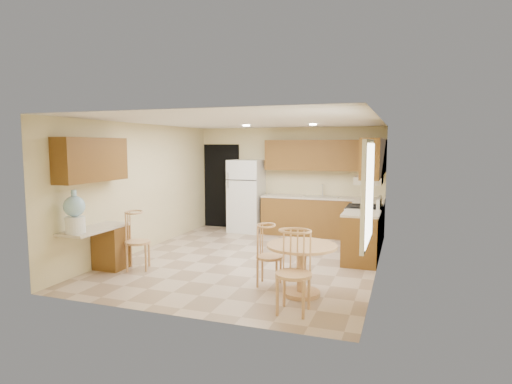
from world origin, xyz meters
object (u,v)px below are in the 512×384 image
(stove, at_px, (364,229))
(water_crock, at_px, (75,214))
(chair_desk, at_px, (134,236))
(refrigerator, at_px, (246,196))
(dining_table, at_px, (302,262))
(chair_table_a, at_px, (267,250))
(chair_table_b, at_px, (292,266))

(stove, bearing_deg, water_crock, -139.94)
(stove, xyz_separation_m, chair_desk, (-3.47, -2.47, 0.12))
(refrigerator, bearing_deg, stove, -22.99)
(dining_table, bearing_deg, stove, 77.69)
(dining_table, xyz_separation_m, chair_table_a, (-0.55, 0.16, 0.08))
(stove, bearing_deg, chair_desk, -144.56)
(chair_table_b, bearing_deg, water_crock, -2.78)
(chair_desk, bearing_deg, chair_table_a, 64.91)
(refrigerator, xyz_separation_m, chair_table_b, (2.34, -4.67, -0.24))
(chair_table_b, bearing_deg, dining_table, -86.45)
(refrigerator, relative_size, dining_table, 1.78)
(dining_table, bearing_deg, chair_table_b, -86.18)
(stove, relative_size, chair_desk, 1.12)
(stove, distance_m, chair_table_a, 2.78)
(stove, relative_size, dining_table, 1.12)
(water_crock, bearing_deg, dining_table, 10.19)
(chair_table_b, xyz_separation_m, chair_desk, (-2.94, 0.98, -0.03))
(dining_table, bearing_deg, chair_desk, 175.50)
(chair_desk, xyz_separation_m, water_crock, (-0.45, -0.83, 0.47))
(chair_table_b, distance_m, water_crock, 3.42)
(chair_desk, bearing_deg, water_crock, -52.07)
(stove, height_order, chair_desk, stove)
(chair_desk, distance_m, water_crock, 1.05)
(chair_table_a, bearing_deg, water_crock, -78.67)
(chair_table_b, bearing_deg, refrigerator, -63.69)
(chair_table_a, height_order, chair_table_b, chair_table_b)
(stove, bearing_deg, refrigerator, 157.01)
(chair_desk, bearing_deg, refrigerator, 147.25)
(dining_table, relative_size, chair_table_a, 1.07)
(stove, distance_m, chair_desk, 4.27)
(stove, height_order, chair_table_b, stove)
(stove, xyz_separation_m, chair_table_b, (-0.54, -3.45, 0.16))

